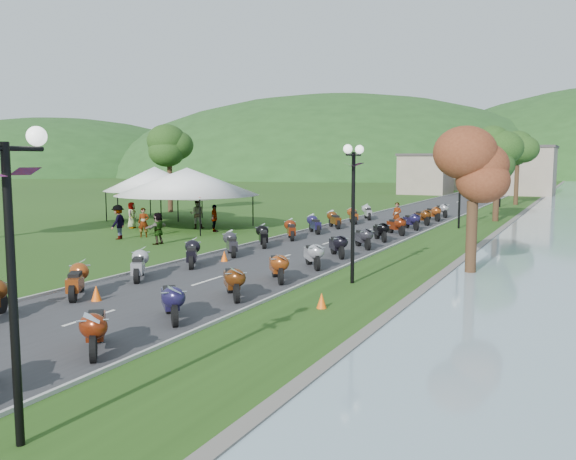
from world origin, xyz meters
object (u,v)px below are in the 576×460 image
at_px(pedestrian_a, 144,237).
at_px(pedestrian_b, 197,229).
at_px(vendor_tent_main, 188,198).
at_px(streetlamp_near, 12,292).
at_px(pedestrian_c, 119,239).

bearing_deg(pedestrian_a, pedestrian_b, 50.21).
xyz_separation_m(vendor_tent_main, pedestrian_a, (0.49, -5.07, -2.00)).
distance_m(streetlamp_near, vendor_tent_main, 31.05).
relative_size(pedestrian_a, pedestrian_b, 0.88).
bearing_deg(pedestrian_c, streetlamp_near, 25.63).
bearing_deg(pedestrian_c, pedestrian_b, 158.54).
relative_size(streetlamp_near, pedestrian_b, 2.55).
xyz_separation_m(streetlamp_near, pedestrian_a, (-15.42, 21.59, -2.50)).
bearing_deg(pedestrian_c, vendor_tent_main, 165.07).
height_order(streetlamp_near, pedestrian_a, streetlamp_near).
height_order(pedestrian_a, pedestrian_b, pedestrian_b).
xyz_separation_m(streetlamp_near, vendor_tent_main, (-15.91, 26.66, -0.50)).
height_order(pedestrian_b, pedestrian_c, pedestrian_c).
xyz_separation_m(pedestrian_b, pedestrian_c, (-0.96, -6.42, 0.00)).
relative_size(vendor_tent_main, pedestrian_c, 3.20).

